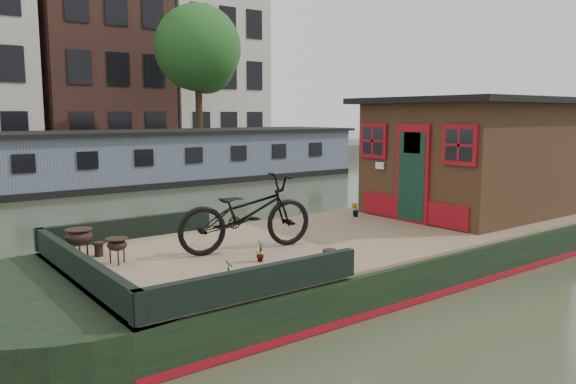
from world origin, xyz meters
TOP-DOWN VIEW (x-y plane):
  - ground at (0.00, 0.00)m, footprint 120.00×120.00m
  - houseboat_hull at (-1.33, 0.00)m, footprint 14.01×4.02m
  - houseboat_deck at (0.00, 0.00)m, footprint 11.80×3.80m
  - bow_bulwark at (-5.07, 0.00)m, footprint 3.00×4.00m
  - cabin at (2.19, 0.00)m, footprint 4.00×3.50m
  - bicycle at (-3.36, 0.04)m, footprint 2.29×1.07m
  - potted_plant_a at (-3.59, -0.67)m, footprint 0.21×0.22m
  - potted_plant_b at (-0.02, 1.10)m, footprint 0.16×0.18m
  - potted_plant_e at (-4.43, -1.21)m, footprint 0.13×0.17m
  - brazier_front at (-5.25, 0.45)m, footprint 0.39×0.39m
  - brazier_rear at (-5.58, 1.10)m, footprint 0.50×0.50m
  - bollard_port at (-5.32, 1.03)m, footprint 0.19×0.19m
  - bollard_stbd at (-2.92, -1.40)m, footprint 0.20×0.20m
  - far_houseboat at (0.00, 14.00)m, footprint 20.40×4.40m
  - quay at (0.00, 20.50)m, footprint 60.00×6.00m
  - townhouse_row at (0.15, 27.50)m, footprint 27.25×8.00m
  - tree_right at (6.14, 19.07)m, footprint 4.40×4.40m

SIDE VIEW (x-z plane):
  - ground at x=0.00m, z-range 0.00..0.00m
  - houseboat_hull at x=-1.33m, z-range -0.03..0.57m
  - quay at x=0.00m, z-range 0.00..0.90m
  - houseboat_deck at x=0.00m, z-range 0.60..0.65m
  - bollard_port at x=-5.32m, z-range 0.65..0.86m
  - bollard_stbd at x=-2.92m, z-range 0.65..0.87m
  - potted_plant_e at x=-4.43m, z-range 0.65..0.93m
  - potted_plant_b at x=-0.02m, z-range 0.65..0.94m
  - potted_plant_a at x=-3.59m, z-range 0.65..0.99m
  - bow_bulwark at x=-5.07m, z-range 0.65..1.00m
  - brazier_front at x=-5.25m, z-range 0.65..1.02m
  - brazier_rear at x=-5.58m, z-range 0.65..1.09m
  - far_houseboat at x=0.00m, z-range -0.09..2.02m
  - bicycle at x=-3.36m, z-range 0.65..1.81m
  - cabin at x=2.19m, z-range 0.67..3.09m
  - tree_right at x=6.14m, z-range 2.19..9.59m
  - townhouse_row at x=0.15m, z-range -0.35..16.15m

